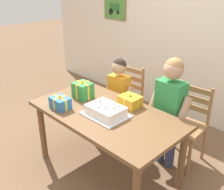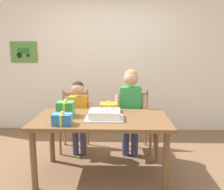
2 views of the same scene
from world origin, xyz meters
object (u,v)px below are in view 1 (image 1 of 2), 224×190
(gift_box_red_large, at_px, (60,103))
(gift_box_beside_cake, at_px, (130,101))
(chair_right, at_px, (186,124))
(child_younger, at_px, (119,92))
(child_older, at_px, (170,103))
(birthday_cake, at_px, (106,111))
(gift_box_corner_small, at_px, (83,90))
(chair_left, at_px, (124,99))
(dining_table, at_px, (106,120))

(gift_box_red_large, relative_size, gift_box_beside_cake, 0.95)
(chair_right, height_order, child_younger, child_younger)
(child_older, bearing_deg, chair_right, 66.72)
(gift_box_beside_cake, bearing_deg, child_older, 44.72)
(chair_right, bearing_deg, gift_box_beside_cake, -127.33)
(gift_box_red_large, bearing_deg, birthday_cake, 27.27)
(birthday_cake, height_order, gift_box_corner_small, gift_box_corner_small)
(gift_box_beside_cake, distance_m, child_younger, 0.56)
(birthday_cake, xyz_separation_m, chair_right, (0.43, 0.85, -0.33))
(gift_box_beside_cake, distance_m, chair_left, 0.83)
(gift_box_red_large, relative_size, chair_left, 0.23)
(chair_left, xyz_separation_m, chair_right, (0.95, -0.00, 0.00))
(gift_box_red_large, distance_m, child_younger, 0.87)
(chair_left, distance_m, chair_right, 0.95)
(gift_box_corner_small, height_order, child_older, child_older)
(birthday_cake, height_order, chair_left, birthday_cake)
(chair_left, relative_size, child_older, 0.72)
(dining_table, height_order, child_older, child_older)
(birthday_cake, xyz_separation_m, gift_box_corner_small, (-0.48, 0.11, 0.04))
(chair_left, xyz_separation_m, child_older, (0.86, -0.22, 0.31))
(gift_box_corner_small, bearing_deg, gift_box_red_large, -83.39)
(chair_left, bearing_deg, child_older, -14.55)
(gift_box_beside_cake, bearing_deg, child_younger, 146.46)
(gift_box_red_large, xyz_separation_m, chair_left, (-0.08, 1.08, -0.34))
(birthday_cake, relative_size, gift_box_red_large, 2.09)
(dining_table, xyz_separation_m, child_older, (0.38, 0.58, 0.13))
(birthday_cake, bearing_deg, chair_right, 63.10)
(gift_box_red_large, height_order, child_older, child_older)
(chair_left, bearing_deg, gift_box_beside_cake, -43.22)
(birthday_cake, relative_size, child_older, 0.34)
(dining_table, distance_m, gift_box_corner_small, 0.48)
(dining_table, relative_size, child_younger, 1.44)
(chair_right, bearing_deg, gift_box_corner_small, -140.93)
(dining_table, relative_size, birthday_cake, 3.63)
(gift_box_corner_small, bearing_deg, chair_left, 93.03)
(gift_box_corner_small, distance_m, chair_left, 0.83)
(gift_box_beside_cake, bearing_deg, chair_left, 136.78)
(gift_box_red_large, distance_m, child_older, 1.16)
(gift_box_beside_cake, xyz_separation_m, chair_right, (0.40, 0.52, -0.34))
(dining_table, relative_size, gift_box_red_large, 7.58)
(birthday_cake, relative_size, chair_left, 0.48)
(child_older, bearing_deg, chair_left, 165.45)
(gift_box_red_large, relative_size, child_older, 0.16)
(dining_table, distance_m, gift_box_beside_cake, 0.33)
(child_younger, bearing_deg, dining_table, -57.06)
(chair_right, xyz_separation_m, child_older, (-0.10, -0.22, 0.31))
(child_older, distance_m, child_younger, 0.76)
(gift_box_corner_small, xyz_separation_m, chair_left, (-0.04, 0.74, -0.37))
(birthday_cake, distance_m, gift_box_beside_cake, 0.33)
(birthday_cake, relative_size, gift_box_corner_small, 2.06)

